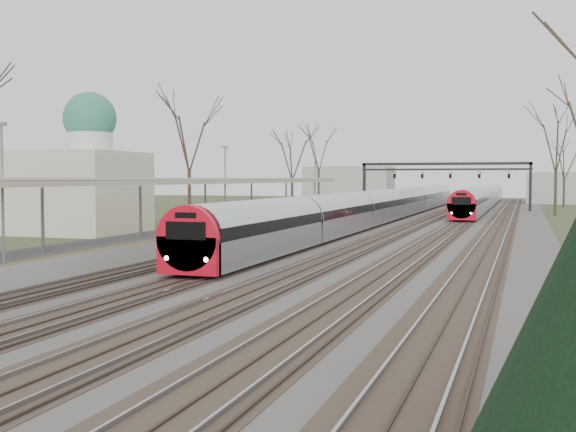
# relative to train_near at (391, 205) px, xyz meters

# --- Properties ---
(track_bed) EXTENTS (24.00, 160.00, 0.22)m
(track_bed) POSITION_rel_train_near_xyz_m (2.76, -7.96, -1.42)
(track_bed) COLOR #474442
(track_bed) RESTS_ON ground
(platform) EXTENTS (3.50, 69.00, 1.00)m
(platform) POSITION_rel_train_near_xyz_m (-6.55, -25.46, -0.98)
(platform) COLOR #9E9B93
(platform) RESTS_ON ground
(canopy) EXTENTS (4.10, 50.00, 3.11)m
(canopy) POSITION_rel_train_near_xyz_m (-6.55, -29.97, 2.45)
(canopy) COLOR slate
(canopy) RESTS_ON platform
(dome_building) EXTENTS (10.00, 8.00, 10.30)m
(dome_building) POSITION_rel_train_near_xyz_m (-19.21, -24.96, 2.24)
(dome_building) COLOR beige
(dome_building) RESTS_ON ground
(signal_gantry) EXTENTS (21.00, 0.59, 6.08)m
(signal_gantry) POSITION_rel_train_near_xyz_m (2.79, 22.03, 3.43)
(signal_gantry) COLOR black
(signal_gantry) RESTS_ON ground
(tree_west_far) EXTENTS (5.50, 5.50, 11.33)m
(tree_west_far) POSITION_rel_train_near_xyz_m (-14.50, -14.96, 6.54)
(tree_west_far) COLOR #2D231C
(tree_west_far) RESTS_ON ground
(train_near) EXTENTS (2.62, 90.21, 3.05)m
(train_near) POSITION_rel_train_near_xyz_m (0.00, 0.00, 0.00)
(train_near) COLOR #B4B7BF
(train_near) RESTS_ON ground
(train_far) EXTENTS (2.62, 75.21, 3.05)m
(train_far) POSITION_rel_train_near_xyz_m (7.00, 33.66, 0.00)
(train_far) COLOR #B4B7BF
(train_far) RESTS_ON ground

